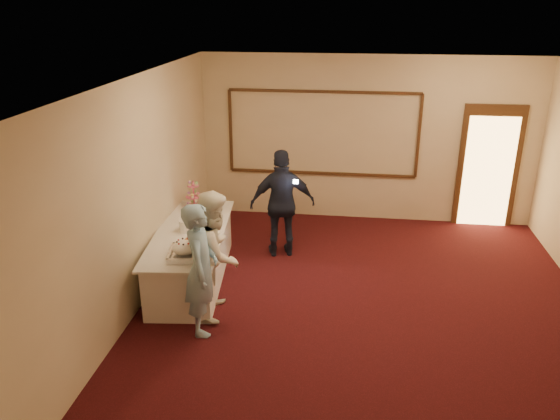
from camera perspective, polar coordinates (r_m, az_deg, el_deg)
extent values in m
plane|color=black|center=(7.35, 8.84, -10.96)|extent=(7.00, 7.00, 0.00)
cube|color=beige|center=(10.02, 9.08, 7.24)|extent=(6.00, 0.04, 3.00)
cube|color=beige|center=(3.64, 10.96, -20.29)|extent=(6.00, 0.04, 3.00)
cube|color=beige|center=(7.20, -15.02, 1.14)|extent=(0.04, 7.00, 3.00)
cube|color=white|center=(6.30, 10.41, 12.82)|extent=(6.00, 7.00, 0.04)
cube|color=#381D10|center=(10.17, 4.36, 3.86)|extent=(3.40, 0.04, 0.05)
cube|color=#381D10|center=(9.83, 4.61, 12.23)|extent=(3.40, 0.04, 0.05)
cube|color=#381D10|center=(10.20, -5.19, 8.25)|extent=(0.05, 0.04, 1.50)
cube|color=#381D10|center=(10.03, 14.30, 7.46)|extent=(0.05, 0.04, 1.50)
cube|color=#381D10|center=(10.37, 20.93, 4.27)|extent=(1.05, 0.06, 2.20)
cube|color=#FFBF66|center=(10.37, 20.90, 3.70)|extent=(0.85, 0.02, 2.00)
cube|color=white|center=(8.09, -9.19, -4.81)|extent=(1.11, 2.47, 0.74)
cube|color=white|center=(7.93, -9.35, -2.31)|extent=(1.24, 2.61, 0.03)
cube|color=silver|center=(7.19, -9.87, -4.58)|extent=(0.47, 0.57, 0.04)
ellipsoid|color=white|center=(7.15, -9.92, -3.88)|extent=(0.33, 0.33, 0.15)
cube|color=silver|center=(7.28, -8.70, -3.94)|extent=(0.22, 0.31, 0.01)
cylinder|color=#D3577E|center=(8.74, -9.01, 1.64)|extent=(0.02, 0.02, 0.44)
cylinder|color=#D3577E|center=(8.81, -8.93, 0.34)|extent=(0.33, 0.33, 0.01)
cylinder|color=#D3577E|center=(8.75, -9.00, 1.41)|extent=(0.25, 0.25, 0.01)
cylinder|color=#D3577E|center=(8.69, -9.06, 2.50)|extent=(0.18, 0.18, 0.01)
cylinder|color=white|center=(7.89, -9.77, -1.68)|extent=(0.20, 0.20, 0.17)
cylinder|color=white|center=(7.85, -9.81, -1.09)|extent=(0.21, 0.21, 0.01)
cylinder|color=white|center=(8.23, -7.90, -0.60)|extent=(0.19, 0.19, 0.15)
cylinder|color=white|center=(8.20, -7.93, -0.08)|extent=(0.20, 0.20, 0.01)
cylinder|color=white|center=(7.55, -9.12, -3.36)|extent=(0.25, 0.25, 0.01)
cylinder|color=brown|center=(7.54, -9.13, -3.18)|extent=(0.22, 0.22, 0.04)
imported|color=#8EBDDC|center=(6.67, -8.24, -6.14)|extent=(0.47, 0.65, 1.68)
imported|color=white|center=(7.04, -6.75, -4.54)|extent=(0.67, 0.84, 1.68)
imported|color=black|center=(8.57, 0.26, 0.67)|extent=(1.09, 0.65, 1.74)
cube|color=white|center=(8.16, 1.65, 2.98)|extent=(0.08, 0.05, 0.05)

